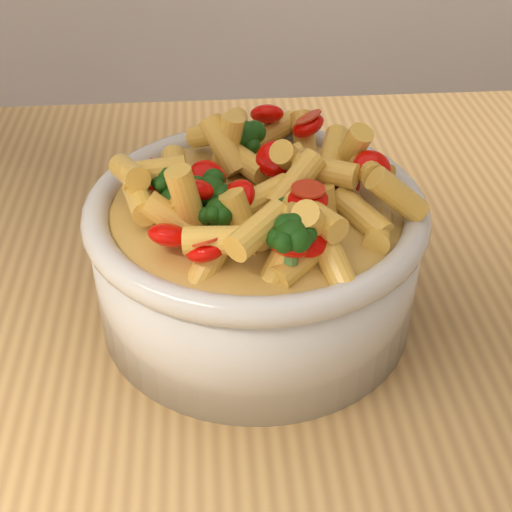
{
  "coord_description": "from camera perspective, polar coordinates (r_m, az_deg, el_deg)",
  "views": [
    {
      "loc": [
        0.07,
        -0.39,
        1.25
      ],
      "look_at": [
        0.1,
        0.02,
        0.95
      ],
      "focal_mm": 50.0,
      "sensor_mm": 36.0,
      "label": 1
    }
  ],
  "objects": [
    {
      "name": "serving_bowl",
      "position": [
        0.51,
        0.0,
        0.11
      ],
      "size": [
        0.24,
        0.24,
        0.1
      ],
      "color": "silver",
      "rests_on": "table"
    },
    {
      "name": "pasta_salad",
      "position": [
        0.48,
        0.0,
        6.24
      ],
      "size": [
        0.19,
        0.19,
        0.04
      ],
      "color": "#FFC550",
      "rests_on": "serving_bowl"
    },
    {
      "name": "table",
      "position": [
        0.61,
        -9.82,
        -13.12
      ],
      "size": [
        1.2,
        0.8,
        0.9
      ],
      "color": "#B3874C",
      "rests_on": "ground"
    }
  ]
}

